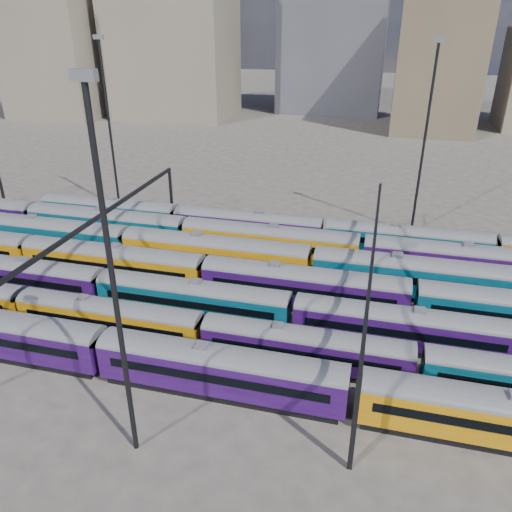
% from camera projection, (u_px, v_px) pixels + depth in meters
% --- Properties ---
extents(ground, '(500.00, 500.00, 0.00)m').
position_uv_depth(ground, '(272.00, 302.00, 53.90)').
color(ground, '#453F3A').
rests_on(ground, ground).
extents(rake_0, '(145.90, 3.05, 5.13)m').
position_uv_depth(rake_0, '(221.00, 366.00, 39.84)').
color(rake_0, black).
rests_on(rake_0, ground).
extents(rake_1, '(93.34, 2.74, 4.59)m').
position_uv_depth(rake_1, '(109.00, 315.00, 47.19)').
color(rake_1, black).
rests_on(rake_1, ground).
extents(rake_2, '(121.47, 2.96, 4.99)m').
position_uv_depth(rake_2, '(102.00, 284.00, 52.28)').
color(rake_2, black).
rests_on(rake_2, ground).
extents(rake_3, '(131.46, 3.20, 5.41)m').
position_uv_depth(rake_3, '(204.00, 271.00, 54.38)').
color(rake_3, black).
rests_on(rake_3, ground).
extents(rake_4, '(160.01, 3.34, 5.64)m').
position_uv_depth(rake_4, '(418.00, 273.00, 53.61)').
color(rake_4, black).
rests_on(rake_4, ground).
extents(rake_5, '(134.54, 3.28, 5.54)m').
position_uv_depth(rake_5, '(185.00, 230.00, 64.47)').
color(rake_5, black).
rests_on(rake_5, ground).
extents(rake_6, '(103.11, 3.02, 5.09)m').
position_uv_depth(rake_6, '(407.00, 239.00, 62.68)').
color(rake_6, black).
rests_on(rake_6, ground).
extents(gantry_1, '(0.35, 40.35, 8.03)m').
position_uv_depth(gantry_1, '(98.00, 227.00, 55.44)').
color(gantry_1, black).
rests_on(gantry_1, ground).
extents(gantry_2, '(0.35, 40.35, 8.03)m').
position_uv_depth(gantry_2, '(373.00, 256.00, 48.69)').
color(gantry_2, black).
rests_on(gantry_2, ground).
extents(mast_1, '(1.40, 0.50, 25.60)m').
position_uv_depth(mast_1, '(109.00, 120.00, 73.75)').
color(mast_1, black).
rests_on(mast_1, ground).
extents(mast_2, '(1.40, 0.50, 25.60)m').
position_uv_depth(mast_2, '(112.00, 276.00, 29.76)').
color(mast_2, black).
rests_on(mast_2, ground).
extents(mast_3, '(1.40, 0.50, 25.60)m').
position_uv_depth(mast_3, '(425.00, 134.00, 65.36)').
color(mast_3, black).
rests_on(mast_3, ground).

